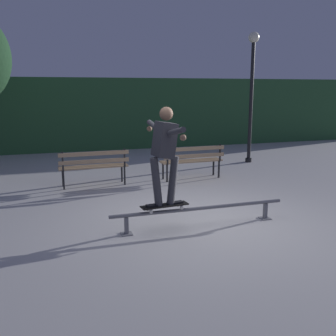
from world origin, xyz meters
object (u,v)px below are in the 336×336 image
object	(u,v)px
park_bench_leftmost	(94,164)
lamp_post_right	(252,81)
grind_rail	(200,211)
skateboard	(165,206)
skateboarder	(165,148)
park_bench_left_center	(192,158)

from	to	relation	value
park_bench_leftmost	lamp_post_right	xyz separation A→B (m)	(4.98, 1.66, 1.94)
grind_rail	lamp_post_right	distance (m)	6.45
skateboard	lamp_post_right	bearing A→B (deg)	49.02
lamp_post_right	skateboard	bearing A→B (deg)	-130.98
skateboarder	park_bench_left_center	bearing A→B (deg)	62.06
grind_rail	skateboarder	xyz separation A→B (m)	(-0.61, 0.00, 1.08)
grind_rail	park_bench_leftmost	distance (m)	3.49
park_bench_left_center	skateboard	bearing A→B (deg)	-117.98
park_bench_left_center	skateboarder	bearing A→B (deg)	-117.94
grind_rail	skateboard	size ratio (longest dim) A/B	3.80
skateboarder	lamp_post_right	xyz separation A→B (m)	(4.22, 4.86, 1.13)
skateboard	skateboarder	size ratio (longest dim) A/B	0.51
skateboard	park_bench_leftmost	distance (m)	3.29
grind_rail	lamp_post_right	size ratio (longest dim) A/B	0.78
park_bench_leftmost	lamp_post_right	world-z (taller)	lamp_post_right
park_bench_left_center	grind_rail	bearing A→B (deg)	-108.79
park_bench_left_center	lamp_post_right	bearing A→B (deg)	33.35
skateboard	park_bench_leftmost	world-z (taller)	park_bench_leftmost
skateboarder	park_bench_left_center	distance (m)	3.71
skateboarder	skateboard	bearing A→B (deg)	-173.92
skateboard	lamp_post_right	xyz separation A→B (m)	(4.22, 4.86, 2.07)
skateboarder	park_bench_left_center	size ratio (longest dim) A/B	0.97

